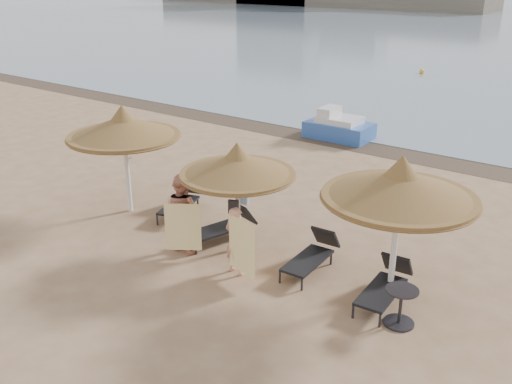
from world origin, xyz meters
TOP-DOWN VIEW (x-y plane):
  - ground at (0.00, 0.00)m, footprint 160.00×160.00m
  - wet_sand_strip at (0.00, 9.40)m, footprint 200.00×1.60m
  - palapa_left at (-3.49, 0.30)m, footprint 2.94×2.94m
  - palapa_center at (0.25, 0.25)m, footprint 2.63×2.63m
  - palapa_right at (3.94, 0.48)m, footprint 2.98×2.98m
  - lounger_far_left at (-2.28, 1.07)m, footprint 1.10×1.87m
  - lounger_near_left at (-0.36, 0.48)m, footprint 1.07×1.89m
  - lounger_near_right at (2.12, 0.50)m, footprint 0.66×1.77m
  - lounger_far_right at (3.93, 0.27)m, footprint 0.69×1.80m
  - side_table at (4.49, -0.35)m, footprint 0.61×0.61m
  - person_left at (-0.80, -0.49)m, footprint 1.01×0.67m
  - person_right at (0.89, -0.64)m, footprint 0.85×0.58m
  - towel_left at (-0.45, -0.84)m, footprint 0.68×0.47m
  - towel_right at (1.24, -0.89)m, footprint 0.84×0.24m
  - bag_patterned at (0.25, 0.43)m, footprint 0.31×0.12m
  - bag_dark at (0.25, 0.09)m, footprint 0.25×0.16m
  - pedal_boat at (-2.37, 9.84)m, footprint 2.49×1.49m
  - buoy_left at (-4.99, 25.24)m, footprint 0.31×0.31m

SIDE VIEW (x-z plane):
  - ground at x=0.00m, z-range 0.00..0.00m
  - wet_sand_strip at x=0.00m, z-range 0.00..0.01m
  - buoy_left at x=-4.99m, z-range 0.00..0.31m
  - side_table at x=4.49m, z-range -0.02..0.71m
  - lounger_near_right at x=2.12m, z-range -0.04..0.74m
  - lounger_far_right at x=3.93m, z-range -0.04..0.75m
  - lounger_far_left at x=-2.28m, z-range -0.04..0.75m
  - lounger_near_left at x=-0.36m, z-range -0.04..0.76m
  - pedal_boat at x=-2.37m, z-range -0.15..1.00m
  - towel_left at x=-0.45m, z-range 0.22..1.34m
  - towel_right at x=1.24m, z-range 0.23..1.44m
  - person_right at x=0.89m, z-range 0.00..1.78m
  - person_left at x=-0.80m, z-range 0.00..2.15m
  - bag_dark at x=0.25m, z-range 0.96..1.29m
  - bag_patterned at x=0.25m, z-range 1.10..1.49m
  - palapa_center at x=0.25m, z-range 0.77..3.38m
  - palapa_left at x=-3.49m, z-range 0.86..3.78m
  - palapa_right at x=3.94m, z-range 0.88..3.84m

